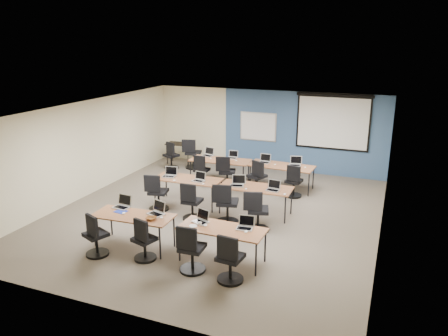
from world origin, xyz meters
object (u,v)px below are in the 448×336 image
at_px(task_chair_5, 191,205).
at_px(laptop_8, 208,154).
at_px(task_chair_6, 226,207).
at_px(whiteboard, 258,127).
at_px(laptop_0, 123,204).
at_px(task_chair_9, 226,175).
at_px(task_chair_2, 191,253).
at_px(training_table_back_left, 220,161).
at_px(laptop_9, 233,156).
at_px(laptop_11, 295,163).
at_px(laptop_4, 170,174).
at_px(laptop_7, 273,188).
at_px(laptop_10, 265,160).
at_px(task_chair_3, 230,262).
at_px(laptop_6, 238,183).
at_px(training_table_front_right, 222,230).
at_px(training_table_mid_left, 188,180).
at_px(laptop_3, 245,225).
at_px(utility_table, 180,146).
at_px(task_chair_8, 201,172).
at_px(spare_chair_a, 192,156).
at_px(training_table_mid_right, 256,189).
at_px(training_table_back_right, 281,167).
at_px(task_chair_11, 294,184).
at_px(training_table_front_left, 133,217).
at_px(task_chair_0, 95,239).
at_px(laptop_5, 199,179).
at_px(task_chair_4, 157,195).
at_px(task_chair_1, 144,243).
at_px(laptop_1, 157,211).
at_px(spare_chair_b, 171,158).
at_px(laptop_2, 201,219).
at_px(projector_screen, 333,119).
at_px(task_chair_7, 257,214).

xyz_separation_m(task_chair_5, laptop_8, (-1.01, 3.34, 0.39)).
bearing_deg(task_chair_5, task_chair_6, 3.90).
xyz_separation_m(whiteboard, laptop_0, (-1.11, -6.48, -0.65)).
bearing_deg(task_chair_9, task_chair_2, -91.83).
bearing_deg(training_table_back_left, task_chair_5, -85.14).
height_order(laptop_9, laptop_11, laptop_11).
xyz_separation_m(laptop_4, laptop_8, (0.09, 2.40, 0.00)).
xyz_separation_m(laptop_7, laptop_9, (-2.01, 2.46, -0.00)).
xyz_separation_m(task_chair_6, laptop_10, (0.01, 3.15, 0.36)).
height_order(task_chair_3, laptop_6, laptop_6).
height_order(training_table_front_right, laptop_10, laptop_10).
relative_size(whiteboard, training_table_mid_left, 0.70).
bearing_deg(training_table_front_right, laptop_3, 22.96).
height_order(laptop_4, utility_table, laptop_4).
height_order(laptop_0, laptop_9, laptop_0).
height_order(laptop_7, task_chair_8, laptop_7).
height_order(laptop_4, task_chair_6, task_chair_6).
distance_m(training_table_back_left, task_chair_3, 5.90).
bearing_deg(laptop_3, laptop_0, 170.42).
bearing_deg(spare_chair_a, task_chair_5, -79.74).
relative_size(training_table_mid_right, utility_table, 1.93).
relative_size(laptop_3, laptop_9, 1.06).
xyz_separation_m(training_table_mid_left, laptop_3, (2.49, -2.44, 0.11)).
relative_size(training_table_back_right, laptop_4, 5.60).
bearing_deg(task_chair_11, training_table_front_left, -113.64).
bearing_deg(task_chair_9, task_chair_11, -15.81).
xyz_separation_m(training_table_mid_right, task_chair_0, (-2.36, -3.41, -0.29)).
height_order(task_chair_9, utility_table, task_chair_9).
relative_size(laptop_5, task_chair_11, 0.32).
distance_m(task_chair_0, task_chair_4, 2.68).
bearing_deg(task_chair_1, laptop_0, 158.89).
bearing_deg(utility_table, training_table_mid_right, -45.19).
height_order(training_table_front_right, laptop_1, laptop_1).
bearing_deg(utility_table, whiteboard, 8.03).
relative_size(laptop_5, spare_chair_b, 0.32).
relative_size(training_table_back_right, task_chair_2, 1.95).
distance_m(training_table_back_left, spare_chair_b, 2.26).
distance_m(training_table_front_right, task_chair_5, 2.27).
bearing_deg(laptop_1, whiteboard, 106.92).
bearing_deg(task_chair_3, laptop_2, 144.61).
height_order(task_chair_4, task_chair_9, task_chair_9).
xyz_separation_m(training_table_front_left, training_table_back_right, (1.98, 4.88, 0.01)).
bearing_deg(training_table_mid_left, laptop_10, 56.43).
relative_size(projector_screen, task_chair_7, 2.36).
bearing_deg(spare_chair_a, task_chair_0, -97.03).
distance_m(task_chair_0, task_chair_8, 5.06).
height_order(projector_screen, spare_chair_b, projector_screen).
relative_size(training_table_front_right, laptop_2, 5.43).
distance_m(task_chair_7, laptop_8, 4.35).
bearing_deg(task_chair_1, task_chair_9, 107.68).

